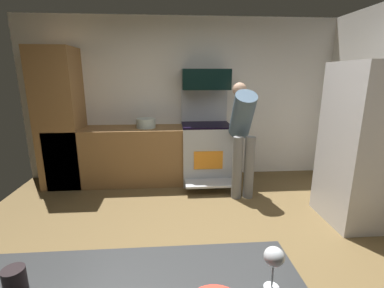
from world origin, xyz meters
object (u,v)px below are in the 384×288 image
object	(u,v)px
oven_range	(206,151)
person_cook	(242,131)
wine_glass_near	(274,258)
mug_coffee	(15,279)
refrigerator	(369,146)
stock_pot	(146,123)
microwave	(206,79)

from	to	relation	value
oven_range	person_cook	world-z (taller)	person_cook
person_cook	wine_glass_near	bearing A→B (deg)	-102.33
person_cook	mug_coffee	xyz separation A→B (m)	(-1.60, -2.72, -0.00)
refrigerator	mug_coffee	bearing A→B (deg)	-146.42
oven_range	refrigerator	size ratio (longest dim) A/B	0.80
wine_glass_near	stock_pot	xyz separation A→B (m)	(-0.78, 3.38, -0.06)
microwave	wine_glass_near	bearing A→B (deg)	-92.82
oven_range	person_cook	xyz separation A→B (m)	(0.44, -0.57, 0.44)
microwave	refrigerator	distance (m)	2.37
refrigerator	person_cook	xyz separation A→B (m)	(-1.26, 0.83, 0.02)
oven_range	stock_pot	distance (m)	1.06
oven_range	person_cook	bearing A→B (deg)	-52.40
microwave	person_cook	bearing A→B (deg)	-56.50
person_cook	mug_coffee	size ratio (longest dim) A/B	18.24
oven_range	mug_coffee	size ratio (longest dim) A/B	16.87
wine_glass_near	microwave	bearing A→B (deg)	87.18
microwave	mug_coffee	distance (m)	3.64
stock_pot	mug_coffee	bearing A→B (deg)	-93.63
person_cook	stock_pot	world-z (taller)	person_cook
oven_range	refrigerator	xyz separation A→B (m)	(1.70, -1.40, 0.42)
refrigerator	wine_glass_near	size ratio (longest dim) A/B	10.34
oven_range	mug_coffee	distance (m)	3.52
wine_glass_near	refrigerator	bearing A→B (deg)	46.51
refrigerator	stock_pot	size ratio (longest dim) A/B	6.17
microwave	stock_pot	distance (m)	1.16
microwave	wine_glass_near	size ratio (longest dim) A/B	4.14
oven_range	mug_coffee	world-z (taller)	oven_range
refrigerator	wine_glass_near	bearing A→B (deg)	-133.49
microwave	stock_pot	world-z (taller)	microwave
wine_glass_near	person_cook	bearing A→B (deg)	77.67
microwave	wine_glass_near	distance (m)	3.51
mug_coffee	stock_pot	bearing A→B (deg)	86.37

